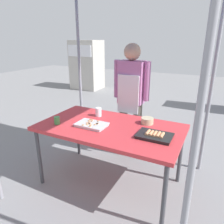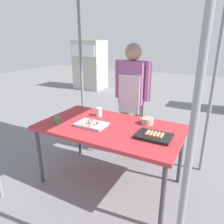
% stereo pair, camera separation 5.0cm
% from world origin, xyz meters
% --- Properties ---
extents(ground_plane, '(18.00, 18.00, 0.00)m').
position_xyz_m(ground_plane, '(0.00, 0.00, 0.00)').
color(ground_plane, slate).
extents(stall_table, '(1.60, 0.90, 0.75)m').
position_xyz_m(stall_table, '(0.00, 0.00, 0.70)').
color(stall_table, '#C63338').
rests_on(stall_table, ground).
extents(tray_grilled_sausages, '(0.35, 0.24, 0.05)m').
position_xyz_m(tray_grilled_sausages, '(0.53, -0.06, 0.77)').
color(tray_grilled_sausages, black).
rests_on(tray_grilled_sausages, stall_table).
extents(tray_meat_skewers, '(0.34, 0.23, 0.04)m').
position_xyz_m(tray_meat_skewers, '(-0.18, -0.10, 0.77)').
color(tray_meat_skewers, silver).
rests_on(tray_meat_skewers, stall_table).
extents(condiment_bowl, '(0.14, 0.14, 0.07)m').
position_xyz_m(condiment_bowl, '(0.35, 0.26, 0.78)').
color(condiment_bowl, '#BFB28C').
rests_on(condiment_bowl, stall_table).
extents(drink_cup_near_edge, '(0.06, 0.06, 0.09)m').
position_xyz_m(drink_cup_near_edge, '(-0.57, -0.22, 0.79)').
color(drink_cup_near_edge, '#3F994C').
rests_on(drink_cup_near_edge, stall_table).
extents(drink_cup_by_wok, '(0.08, 0.08, 0.11)m').
position_xyz_m(drink_cup_by_wok, '(-0.28, 0.22, 0.81)').
color(drink_cup_by_wok, white).
rests_on(drink_cup_by_wok, stall_table).
extents(vendor_woman, '(0.52, 0.23, 1.63)m').
position_xyz_m(vendor_woman, '(-0.05, 0.72, 0.97)').
color(vendor_woman, '#595147').
rests_on(vendor_woman, ground).
extents(neighbor_stall_right, '(0.98, 0.80, 1.63)m').
position_xyz_m(neighbor_stall_right, '(-3.12, 4.28, 0.82)').
color(neighbor_stall_right, '#B7B2A8').
rests_on(neighbor_stall_right, ground).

